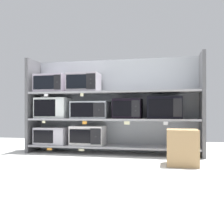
{
  "coord_description": "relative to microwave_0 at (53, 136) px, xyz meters",
  "views": [
    {
      "loc": [
        0.86,
        -4.03,
        0.63
      ],
      "look_at": [
        0.0,
        0.0,
        0.64
      ],
      "focal_mm": 42.98,
      "sensor_mm": 36.0,
      "label": 1
    }
  ],
  "objects": [
    {
      "name": "back_panel",
      "position": [
        0.98,
        0.24,
        0.49
      ],
      "size": [
        2.8,
        0.04,
        1.49
      ],
      "primitive_type": "cube",
      "color": "#9EA3A8",
      "rests_on": "ground"
    },
    {
      "name": "price_tag_4",
      "position": [
        1.25,
        -0.22,
        0.22
      ],
      "size": [
        0.08,
        0.0,
        0.05
      ],
      "primitive_type": "cube",
      "color": "beige"
    },
    {
      "name": "price_tag_7",
      "position": [
        0.57,
        -0.22,
        0.64
      ],
      "size": [
        0.05,
        0.0,
        0.05
      ],
      "primitive_type": "cube",
      "color": "beige"
    },
    {
      "name": "microwave_7",
      "position": [
        0.53,
        -0.0,
        0.84
      ],
      "size": [
        0.49,
        0.35,
        0.29
      ],
      "color": "#BBB2BC",
      "rests_on": "shelf_2"
    },
    {
      "name": "price_tag_5",
      "position": [
        1.8,
        -0.22,
        0.22
      ],
      "size": [
        0.06,
        0.0,
        0.05
      ],
      "primitive_type": "cube",
      "color": "white"
    },
    {
      "name": "shelf_0",
      "position": [
        0.98,
        0.0,
        -0.15
      ],
      "size": [
        2.6,
        0.44,
        0.03
      ],
      "primitive_type": "cube",
      "color": "#99999E",
      "rests_on": "ground"
    },
    {
      "name": "shelf_1",
      "position": [
        0.98,
        0.0,
        0.27
      ],
      "size": [
        2.6,
        0.44,
        0.03
      ],
      "primitive_type": "cube",
      "color": "#99999E"
    },
    {
      "name": "price_tag_0",
      "position": [
        0.05,
        -0.22,
        -0.19
      ],
      "size": [
        0.08,
        0.0,
        0.03
      ],
      "primitive_type": "cube",
      "color": "orange"
    },
    {
      "name": "microwave_6",
      "position": [
        -0.02,
        -0.0,
        0.84
      ],
      "size": [
        0.48,
        0.39,
        0.29
      ],
      "color": "#BDB1C3",
      "rests_on": "shelf_2"
    },
    {
      "name": "shipping_carton",
      "position": [
        2.0,
        -0.71,
        -0.05
      ],
      "size": [
        0.37,
        0.37,
        0.43
      ],
      "primitive_type": "cube",
      "color": "tan",
      "rests_on": "ground"
    },
    {
      "name": "upright_right",
      "position": [
        2.31,
        0.0,
        0.49
      ],
      "size": [
        0.05,
        0.44,
        1.49
      ],
      "primitive_type": "cube",
      "color": "#5B5B5E",
      "rests_on": "ground"
    },
    {
      "name": "price_tag_2",
      "position": [
        -0.05,
        -0.22,
        0.23
      ],
      "size": [
        0.05,
        0.0,
        0.03
      ],
      "primitive_type": "cube",
      "color": "beige"
    },
    {
      "name": "microwave_0",
      "position": [
        0.0,
        0.0,
        0.0
      ],
      "size": [
        0.51,
        0.38,
        0.27
      ],
      "color": "#B9B5BF",
      "rests_on": "shelf_0"
    },
    {
      "name": "price_tag_1",
      "position": [
        0.56,
        -0.22,
        -0.19
      ],
      "size": [
        0.09,
        0.0,
        0.03
      ],
      "primitive_type": "cube",
      "color": "beige"
    },
    {
      "name": "ground",
      "position": [
        0.98,
        -1.0,
        -0.27
      ],
      "size": [
        6.6,
        6.0,
        0.02
      ],
      "primitive_type": "cube",
      "color": "silver"
    },
    {
      "name": "price_tag_3",
      "position": [
        0.61,
        -0.22,
        0.22
      ],
      "size": [
        0.07,
        0.0,
        0.05
      ],
      "primitive_type": "cube",
      "color": "orange"
    },
    {
      "name": "shelf_2",
      "position": [
        0.98,
        0.0,
        0.68
      ],
      "size": [
        2.6,
        0.44,
        0.03
      ],
      "primitive_type": "cube",
      "color": "#99999E"
    },
    {
      "name": "upright_left",
      "position": [
        -0.35,
        0.0,
        0.49
      ],
      "size": [
        0.05,
        0.44,
        1.49
      ],
      "primitive_type": "cube",
      "color": "#5B5B5E",
      "rests_on": "ground"
    },
    {
      "name": "microwave_4",
      "position": [
        1.23,
        -0.0,
        0.43
      ],
      "size": [
        0.42,
        0.38,
        0.3
      ],
      "color": "black",
      "rests_on": "shelf_1"
    },
    {
      "name": "microwave_1",
      "position": [
        0.6,
        0.0,
        0.01
      ],
      "size": [
        0.52,
        0.34,
        0.3
      ],
      "color": "silver",
      "rests_on": "shelf_0"
    },
    {
      "name": "price_tag_6",
      "position": [
        -0.01,
        -0.22,
        0.64
      ],
      "size": [
        0.07,
        0.0,
        0.04
      ],
      "primitive_type": "cube",
      "color": "white"
    },
    {
      "name": "microwave_2",
      "position": [
        0.0,
        -0.0,
        0.45
      ],
      "size": [
        0.52,
        0.34,
        0.33
      ],
      "color": "silver",
      "rests_on": "shelf_1"
    },
    {
      "name": "microwave_5",
      "position": [
        1.78,
        -0.0,
        0.44
      ],
      "size": [
        0.5,
        0.37,
        0.32
      ],
      "color": "black",
      "rests_on": "shelf_1"
    },
    {
      "name": "microwave_3",
      "position": [
        0.64,
        -0.0,
        0.41
      ],
      "size": [
        0.57,
        0.38,
        0.26
      ],
      "color": "#B5BCC3",
      "rests_on": "shelf_1"
    }
  ]
}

